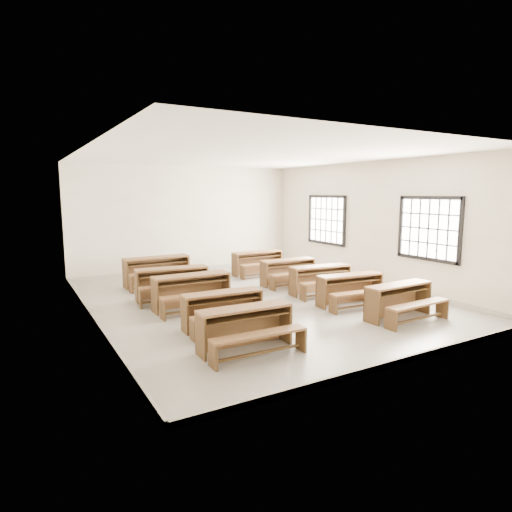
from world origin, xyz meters
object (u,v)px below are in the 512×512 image
desk_set_5 (400,299)px  desk_set_8 (289,270)px  desk_set_2 (193,289)px  desk_set_3 (172,281)px  desk_set_1 (223,307)px  desk_set_6 (351,287)px  desk_set_7 (321,278)px  desk_set_9 (258,261)px  desk_set_0 (246,326)px  desk_set_4 (157,269)px

desk_set_5 → desk_set_8: size_ratio=1.00×
desk_set_2 → desk_set_5: desk_set_2 is taller
desk_set_3 → desk_set_2: bearing=-78.1°
desk_set_1 → desk_set_6: 3.05m
desk_set_2 → desk_set_5: bearing=-39.0°
desk_set_2 → desk_set_7: desk_set_2 is taller
desk_set_7 → desk_set_9: (-0.07, 2.87, 0.00)m
desk_set_9 → desk_set_0: bearing=-121.7°
desk_set_2 → desk_set_8: (3.08, 0.99, -0.03)m
desk_set_5 → desk_set_9: (-0.12, 5.21, 0.01)m
desk_set_0 → desk_set_4: desk_set_4 is taller
desk_set_2 → desk_set_8: desk_set_2 is taller
desk_set_1 → desk_set_9: desk_set_9 is taller
desk_set_0 → desk_set_2: bearing=87.9°
desk_set_8 → desk_set_1: bearing=-139.2°
desk_set_1 → desk_set_9: (3.08, 4.06, 0.02)m
desk_set_5 → desk_set_1: bearing=158.0°
desk_set_6 → desk_set_1: bearing=-173.0°
desk_set_1 → desk_set_8: size_ratio=0.98×
desk_set_6 → desk_set_9: 4.01m
desk_set_3 → desk_set_8: desk_set_3 is taller
desk_set_1 → desk_set_4: bearing=92.3°
desk_set_0 → desk_set_6: desk_set_0 is taller
desk_set_5 → desk_set_2: bearing=138.6°
desk_set_1 → desk_set_3: 2.46m
desk_set_3 → desk_set_9: 3.56m
desk_set_4 → desk_set_3: bearing=-96.3°
desk_set_0 → desk_set_9: desk_set_9 is taller
desk_set_9 → desk_set_6: bearing=-90.2°
desk_set_2 → desk_set_4: 2.59m
desk_set_6 → desk_set_8: 2.39m
desk_set_6 → desk_set_8: size_ratio=1.03×
desk_set_8 → desk_set_9: 1.61m
desk_set_1 → desk_set_7: size_ratio=0.94×
desk_set_6 → desk_set_8: desk_set_6 is taller
desk_set_1 → desk_set_6: size_ratio=0.95×
desk_set_8 → desk_set_5: bearing=-85.8°
desk_set_7 → desk_set_0: bearing=-138.8°
desk_set_1 → desk_set_6: (3.05, 0.05, 0.01)m
desk_set_5 → desk_set_6: size_ratio=0.97×
desk_set_9 → desk_set_7: bearing=-88.5°
desk_set_3 → desk_set_5: desk_set_3 is taller
desk_set_2 → desk_set_6: 3.37m
desk_set_0 → desk_set_4: size_ratio=0.89×
desk_set_2 → desk_set_3: bearing=95.4°
desk_set_6 → desk_set_5: bearing=-77.1°
desk_set_0 → desk_set_1: bearing=83.2°
desk_set_4 → desk_set_7: 4.23m
desk_set_1 → desk_set_3: (-0.10, 2.45, 0.04)m
desk_set_6 → desk_set_2: bearing=161.3°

